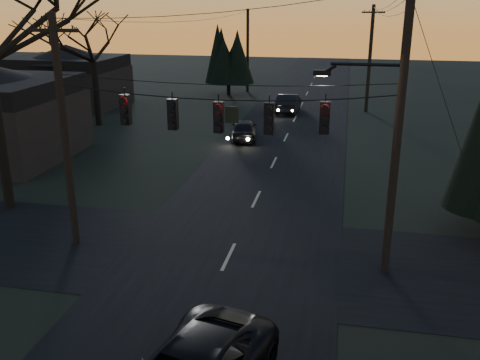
% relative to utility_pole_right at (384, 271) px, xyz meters
% --- Properties ---
extents(main_road, '(8.00, 120.00, 0.02)m').
position_rel_utility_pole_right_xyz_m(main_road, '(-5.50, 10.00, 0.01)').
color(main_road, black).
rests_on(main_road, ground).
extents(cross_road, '(60.00, 7.00, 0.02)m').
position_rel_utility_pole_right_xyz_m(cross_road, '(-5.50, 0.00, 0.01)').
color(cross_road, black).
rests_on(cross_road, ground).
extents(utility_pole_right, '(5.00, 0.30, 10.00)m').
position_rel_utility_pole_right_xyz_m(utility_pole_right, '(0.00, 0.00, 0.00)').
color(utility_pole_right, black).
rests_on(utility_pole_right, ground).
extents(utility_pole_left, '(1.80, 0.30, 8.50)m').
position_rel_utility_pole_right_xyz_m(utility_pole_left, '(-11.50, 0.00, 0.00)').
color(utility_pole_left, black).
rests_on(utility_pole_left, ground).
extents(utility_pole_far_r, '(1.80, 0.30, 8.50)m').
position_rel_utility_pole_right_xyz_m(utility_pole_far_r, '(0.00, 28.00, 0.00)').
color(utility_pole_far_r, black).
rests_on(utility_pole_far_r, ground).
extents(utility_pole_far_l, '(0.30, 0.30, 8.00)m').
position_rel_utility_pole_right_xyz_m(utility_pole_far_l, '(-11.50, 36.00, 0.00)').
color(utility_pole_far_l, black).
rests_on(utility_pole_far_l, ground).
extents(span_signal_assembly, '(11.50, 0.44, 1.60)m').
position_rel_utility_pole_right_xyz_m(span_signal_assembly, '(-5.74, 0.00, 5.23)').
color(span_signal_assembly, black).
rests_on(span_signal_assembly, ground).
extents(bare_tree_dist, '(7.07, 7.07, 9.27)m').
position_rel_utility_pole_right_xyz_m(bare_tree_dist, '(-19.63, 19.12, 6.48)').
color(bare_tree_dist, black).
rests_on(bare_tree_dist, ground).
extents(evergreen_dist, '(4.01, 4.01, 5.91)m').
position_rel_utility_pole_right_xyz_m(evergreen_dist, '(-12.97, 33.86, 3.55)').
color(evergreen_dist, black).
rests_on(evergreen_dist, ground).
extents(house_left_far, '(9.00, 7.00, 5.20)m').
position_rel_utility_pole_right_xyz_m(house_left_far, '(-25.50, 26.00, 2.60)').
color(house_left_far, black).
rests_on(house_left_far, ground).
extents(sedan_oncoming_a, '(2.23, 4.21, 1.36)m').
position_rel_utility_pole_right_xyz_m(sedan_oncoming_a, '(-8.20, 16.94, 0.68)').
color(sedan_oncoming_a, black).
rests_on(sedan_oncoming_a, ground).
extents(sedan_oncoming_b, '(1.75, 4.63, 1.51)m').
position_rel_utility_pole_right_xyz_m(sedan_oncoming_b, '(-6.30, 26.53, 0.75)').
color(sedan_oncoming_b, black).
rests_on(sedan_oncoming_b, ground).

